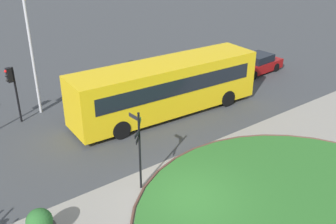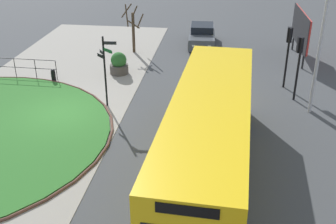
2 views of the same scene
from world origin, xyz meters
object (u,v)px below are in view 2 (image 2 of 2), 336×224
(lamppost_tall, at_px, (323,28))
(signpost_directional, at_px, (105,66))
(traffic_light_near, at_px, (299,54))
(car_near_lane, at_px, (202,36))
(billboard_left, at_px, (301,29))
(bus_yellow, at_px, (210,134))
(traffic_light_far, at_px, (289,44))
(planter_near_signpost, at_px, (119,64))
(street_tree_bare, at_px, (133,28))
(bollard_foreground, at_px, (53,75))

(lamppost_tall, bearing_deg, signpost_directional, -86.35)
(signpost_directional, bearing_deg, traffic_light_near, 102.90)
(car_near_lane, height_order, billboard_left, billboard_left)
(bus_yellow, relative_size, traffic_light_near, 3.56)
(traffic_light_far, bearing_deg, planter_near_signpost, 89.71)
(lamppost_tall, bearing_deg, bus_yellow, -38.08)
(car_near_lane, distance_m, street_tree_bare, 5.04)
(bollard_foreground, distance_m, planter_near_signpost, 3.74)
(bollard_foreground, xyz_separation_m, traffic_light_near, (0.64, 12.95, 1.99))
(billboard_left, xyz_separation_m, planter_near_signpost, (4.09, -10.67, -1.37))
(car_near_lane, relative_size, planter_near_signpost, 3.42)
(signpost_directional, xyz_separation_m, street_tree_bare, (-8.43, -0.43, -0.42))
(bus_yellow, height_order, lamppost_tall, lamppost_tall)
(bollard_foreground, height_order, street_tree_bare, street_tree_bare)
(signpost_directional, height_order, traffic_light_near, signpost_directional)
(bus_yellow, bearing_deg, traffic_light_near, 154.44)
(lamppost_tall, relative_size, planter_near_signpost, 5.83)
(signpost_directional, xyz_separation_m, lamppost_tall, (-0.62, 9.70, 1.97))
(billboard_left, distance_m, planter_near_signpost, 11.51)
(bus_yellow, xyz_separation_m, billboard_left, (-13.70, 5.07, 0.29))
(car_near_lane, height_order, traffic_light_near, traffic_light_near)
(traffic_light_far, height_order, billboard_left, traffic_light_far)
(bus_yellow, bearing_deg, traffic_light_far, 160.64)
(lamppost_tall, bearing_deg, bollard_foreground, -98.87)
(traffic_light_near, relative_size, street_tree_bare, 1.02)
(billboard_left, bearing_deg, planter_near_signpost, -70.54)
(traffic_light_near, xyz_separation_m, planter_near_signpost, (-2.30, -9.60, -1.78))
(bollard_foreground, relative_size, planter_near_signpost, 0.56)
(traffic_light_far, bearing_deg, traffic_light_near, -165.81)
(billboard_left, height_order, street_tree_bare, street_tree_bare)
(bollard_foreground, relative_size, billboard_left, 0.14)
(signpost_directional, relative_size, planter_near_signpost, 2.72)
(bus_yellow, distance_m, lamppost_tall, 7.78)
(bollard_foreground, xyz_separation_m, billboard_left, (-5.75, 14.02, 1.58))
(bollard_foreground, bearing_deg, street_tree_bare, 149.28)
(car_near_lane, relative_size, billboard_left, 0.87)
(billboard_left, relative_size, planter_near_signpost, 3.92)
(car_near_lane, bearing_deg, traffic_light_far, 32.53)
(traffic_light_near, height_order, planter_near_signpost, traffic_light_near)
(planter_near_signpost, bearing_deg, traffic_light_near, 76.54)
(signpost_directional, height_order, lamppost_tall, lamppost_tall)
(planter_near_signpost, bearing_deg, lamppost_tall, 69.66)
(bus_yellow, height_order, planter_near_signpost, bus_yellow)
(bus_yellow, xyz_separation_m, traffic_light_near, (-7.31, 4.00, 0.70))
(car_near_lane, relative_size, lamppost_tall, 0.59)
(street_tree_bare, bearing_deg, lamppost_tall, 52.39)
(traffic_light_far, relative_size, billboard_left, 0.64)
(bollard_foreground, bearing_deg, car_near_lane, 135.51)
(signpost_directional, height_order, bollard_foreground, signpost_directional)
(billboard_left, bearing_deg, bus_yellow, -21.83)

